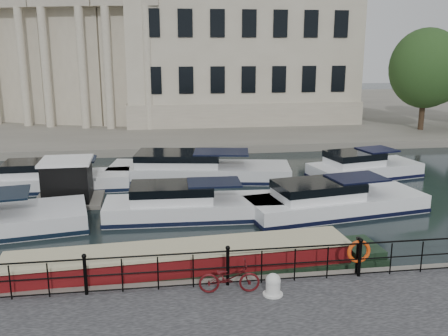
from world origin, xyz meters
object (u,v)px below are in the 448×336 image
Objects in this scene: harbour_hut at (68,183)px; mooring_bollard at (273,285)px; bicycle at (229,277)px; life_ring_post at (359,252)px; narrowboat at (182,272)px.

mooring_bollard is at bearing -57.90° from harbour_hut.
mooring_bollard is at bearing -100.57° from bicycle.
harbour_hut reaches higher than life_ring_post.
harbour_hut is at bearing 33.65° from bicycle.
life_ring_post is (4.01, 0.53, 0.29)m from bicycle.
harbour_hut is at bearing 134.13° from life_ring_post.
narrowboat is 4.24× the size of harbour_hut.
mooring_bollard is 13.40m from harbour_hut.
narrowboat is (-1.23, 1.89, -0.64)m from bicycle.
life_ring_post is 14.51m from harbour_hut.
bicycle is 2.69× the size of mooring_bollard.
mooring_bollard is 2.99m from life_ring_post.
bicycle is 4.06m from life_ring_post.
harbour_hut is (-6.09, 10.94, -0.05)m from bicycle.
narrowboat is at bearing 137.43° from mooring_bollard.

